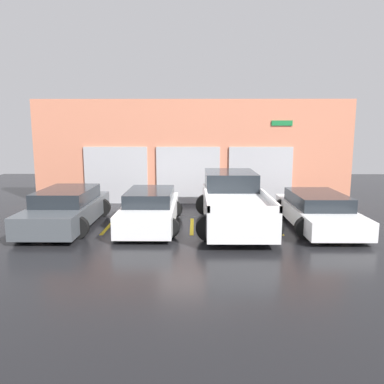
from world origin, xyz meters
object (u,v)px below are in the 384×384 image
Objects in this scene: sedan_side at (67,208)px; pickup_truck at (233,201)px; sedan_white at (150,209)px; van_right at (317,211)px.

pickup_truck is at bearing 2.92° from sedan_side.
sedan_side reaches higher than sedan_white.
pickup_truck is 2.85m from sedan_white.
pickup_truck is 1.16× the size of van_right.
pickup_truck is at bearing 174.23° from van_right.
van_right is (5.65, 0.00, -0.03)m from sedan_white.
pickup_truck is at bearing 5.87° from sedan_white.
van_right is at bearing 0.05° from sedan_white.
sedan_side is (-5.65, -0.29, -0.20)m from pickup_truck.
sedan_side is at bearing -179.98° from van_right.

